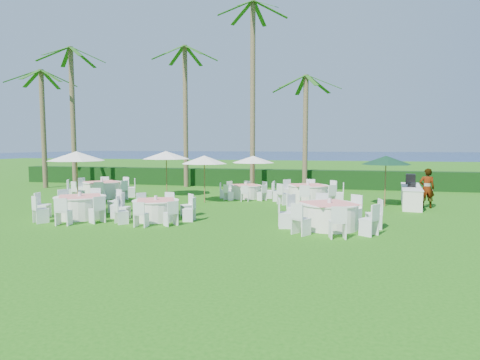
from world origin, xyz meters
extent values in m
plane|color=#1C6110|center=(0.00, 0.00, 0.00)|extent=(120.00, 120.00, 0.00)
cube|color=black|center=(0.00, 12.00, 0.60)|extent=(34.00, 1.00, 1.20)
plane|color=#062043|center=(0.00, 102.00, 0.00)|extent=(260.00, 260.00, 0.00)
cylinder|color=white|center=(-3.77, -1.16, 0.41)|extent=(1.89, 1.89, 0.82)
cylinder|color=white|center=(-3.77, -1.16, 0.83)|extent=(1.96, 1.96, 0.03)
cube|color=#FF897E|center=(-3.77, -1.16, 0.85)|extent=(2.12, 2.12, 0.01)
cylinder|color=silver|center=(-3.77, -1.16, 0.94)|extent=(0.13, 0.13, 0.17)
cube|color=white|center=(-2.33, -0.84, 0.49)|extent=(0.55, 0.55, 0.98)
cube|color=white|center=(-2.98, 0.08, 0.49)|extent=(0.63, 0.63, 0.98)
cube|color=white|center=(-4.09, 0.27, 0.49)|extent=(0.55, 0.55, 0.98)
cube|color=white|center=(-5.01, -0.37, 0.49)|extent=(0.63, 0.63, 0.98)
cube|color=white|center=(-5.21, -1.48, 0.49)|extent=(0.55, 0.55, 0.98)
cube|color=white|center=(-4.56, -2.41, 0.49)|extent=(0.63, 0.63, 0.98)
cube|color=white|center=(-3.45, -2.60, 0.49)|extent=(0.55, 0.55, 0.98)
cube|color=white|center=(-2.53, -1.95, 0.49)|extent=(0.63, 0.63, 0.98)
cylinder|color=white|center=(-0.66, -0.94, 0.37)|extent=(1.70, 1.70, 0.74)
cylinder|color=white|center=(-0.66, -0.94, 0.75)|extent=(1.77, 1.77, 0.03)
cube|color=#FF897E|center=(-0.66, -0.94, 0.77)|extent=(1.82, 1.82, 0.01)
cylinder|color=silver|center=(-0.66, -0.94, 0.86)|extent=(0.12, 0.12, 0.16)
cube|color=white|center=(0.67, -0.88, 0.44)|extent=(0.43, 0.43, 0.88)
cube|color=white|center=(0.24, 0.04, 0.44)|extent=(0.58, 0.58, 0.88)
cube|color=white|center=(-0.72, 0.38, 0.44)|extent=(0.43, 0.43, 0.88)
cube|color=white|center=(-1.64, -0.05, 0.44)|extent=(0.58, 0.58, 0.88)
cube|color=white|center=(-1.98, -1.00, 0.44)|extent=(0.43, 0.43, 0.88)
cube|color=white|center=(-1.55, -1.92, 0.44)|extent=(0.58, 0.58, 0.88)
cube|color=white|center=(-0.60, -2.27, 0.44)|extent=(0.43, 0.43, 0.88)
cube|color=white|center=(0.32, -1.84, 0.44)|extent=(0.58, 0.58, 0.88)
cylinder|color=white|center=(5.81, -1.04, 0.42)|extent=(1.93, 1.93, 0.84)
cylinder|color=white|center=(5.81, -1.04, 0.85)|extent=(2.01, 2.01, 0.03)
cube|color=#FF897E|center=(5.81, -1.04, 0.87)|extent=(2.15, 2.15, 0.01)
cylinder|color=silver|center=(5.81, -1.04, 0.96)|extent=(0.13, 0.13, 0.18)
cube|color=white|center=(7.30, -0.77, 0.50)|extent=(0.54, 0.54, 1.01)
cube|color=white|center=(6.68, 0.20, 0.50)|extent=(0.65, 0.65, 1.01)
cube|color=white|center=(5.55, 0.45, 0.50)|extent=(0.54, 0.54, 1.01)
cube|color=white|center=(4.58, -0.17, 0.50)|extent=(0.65, 0.65, 1.01)
cube|color=white|center=(4.32, -1.30, 0.50)|extent=(0.54, 0.54, 1.01)
cube|color=white|center=(4.95, -2.27, 0.50)|extent=(0.65, 0.65, 1.01)
cube|color=white|center=(6.07, -2.52, 0.50)|extent=(0.54, 0.54, 1.01)
cube|color=white|center=(7.05, -1.90, 0.50)|extent=(0.65, 0.65, 1.01)
cylinder|color=white|center=(-6.26, 4.39, 0.42)|extent=(1.93, 1.93, 0.84)
cylinder|color=white|center=(-6.26, 4.39, 0.85)|extent=(2.01, 2.01, 0.03)
cube|color=#FF897E|center=(-6.26, 4.39, 0.87)|extent=(2.20, 2.20, 0.01)
cylinder|color=silver|center=(-6.26, 4.39, 0.96)|extent=(0.13, 0.13, 0.18)
cube|color=white|center=(-4.91, 5.07, 0.50)|extent=(0.63, 0.63, 1.01)
cube|color=white|center=(-5.78, 5.83, 0.50)|extent=(0.59, 0.59, 1.01)
cube|color=white|center=(-6.93, 5.74, 0.50)|extent=(0.63, 0.63, 1.01)
cube|color=white|center=(-7.69, 4.87, 0.50)|extent=(0.59, 0.59, 1.01)
cube|color=white|center=(-7.61, 3.72, 0.50)|extent=(0.63, 0.63, 1.01)
cube|color=white|center=(-6.73, 2.96, 0.50)|extent=(0.59, 0.59, 1.01)
cube|color=white|center=(-5.58, 3.04, 0.50)|extent=(0.63, 0.63, 1.01)
cube|color=white|center=(-4.82, 3.92, 0.50)|extent=(0.59, 0.59, 1.01)
cylinder|color=white|center=(1.40, 5.99, 0.34)|extent=(1.57, 1.57, 0.68)
cylinder|color=white|center=(1.40, 5.99, 0.69)|extent=(1.63, 1.63, 0.03)
cube|color=#FF897E|center=(1.40, 5.99, 0.71)|extent=(1.74, 1.74, 0.01)
cylinder|color=silver|center=(1.40, 5.99, 0.80)|extent=(0.11, 0.11, 0.15)
cube|color=white|center=(2.60, 6.17, 0.41)|extent=(0.43, 0.43, 0.82)
cube|color=white|center=(2.12, 6.97, 0.41)|extent=(0.53, 0.53, 0.82)
cube|color=white|center=(1.21, 7.19, 0.41)|extent=(0.43, 0.43, 0.82)
cube|color=white|center=(0.41, 6.71, 0.41)|extent=(0.53, 0.53, 0.82)
cube|color=white|center=(0.19, 5.80, 0.41)|extent=(0.43, 0.43, 0.82)
cube|color=white|center=(0.67, 5.00, 0.41)|extent=(0.53, 0.53, 0.82)
cube|color=white|center=(1.58, 4.78, 0.41)|extent=(0.43, 0.43, 0.82)
cube|color=white|center=(2.38, 5.26, 0.41)|extent=(0.53, 0.53, 0.82)
cylinder|color=white|center=(4.73, 5.16, 0.42)|extent=(1.93, 1.93, 0.84)
cylinder|color=white|center=(4.73, 5.16, 0.85)|extent=(2.01, 2.01, 0.03)
cube|color=#FF897E|center=(4.73, 5.16, 0.87)|extent=(2.01, 2.01, 0.01)
cylinder|color=silver|center=(4.73, 5.16, 0.96)|extent=(0.13, 0.13, 0.18)
cube|color=white|center=(6.24, 5.12, 0.50)|extent=(0.48, 0.48, 1.01)
cube|color=white|center=(5.83, 6.20, 0.50)|extent=(0.66, 0.66, 1.01)
cube|color=white|center=(4.77, 6.67, 0.50)|extent=(0.48, 0.48, 1.01)
cube|color=white|center=(3.69, 6.26, 0.50)|extent=(0.66, 0.66, 1.01)
cube|color=white|center=(3.22, 5.20, 0.50)|extent=(0.48, 0.48, 1.01)
cube|color=white|center=(3.63, 4.12, 0.50)|extent=(0.66, 0.66, 1.01)
cube|color=white|center=(4.69, 3.65, 0.50)|extent=(0.48, 0.48, 1.01)
cube|color=white|center=(5.77, 4.06, 0.50)|extent=(0.66, 0.66, 1.01)
cylinder|color=brown|center=(-5.81, 1.60, 1.23)|extent=(0.06, 0.06, 2.46)
cone|color=white|center=(-5.81, 1.60, 2.34)|extent=(2.61, 2.61, 0.44)
sphere|color=brown|center=(-5.81, 1.60, 2.49)|extent=(0.10, 0.10, 0.10)
cylinder|color=brown|center=(-0.28, 3.91, 1.13)|extent=(0.05, 0.05, 2.25)
cone|color=white|center=(-0.28, 3.91, 2.14)|extent=(2.32, 2.32, 0.41)
sphere|color=brown|center=(-0.28, 3.91, 2.28)|extent=(0.09, 0.09, 0.09)
cylinder|color=brown|center=(-3.15, 5.91, 1.21)|extent=(0.06, 0.06, 2.42)
cone|color=white|center=(-3.15, 5.91, 2.30)|extent=(2.73, 2.73, 0.44)
sphere|color=brown|center=(-3.15, 5.91, 2.45)|extent=(0.10, 0.10, 0.10)
cylinder|color=brown|center=(1.56, 7.13, 1.08)|extent=(0.05, 0.05, 2.16)
cone|color=white|center=(1.56, 7.13, 2.05)|extent=(2.41, 2.41, 0.39)
sphere|color=brown|center=(1.56, 7.13, 2.19)|extent=(0.09, 0.09, 0.09)
cylinder|color=brown|center=(8.31, 4.56, 1.14)|extent=(0.05, 0.05, 2.28)
cone|color=#0D321D|center=(8.31, 4.56, 2.16)|extent=(2.25, 2.25, 0.41)
sphere|color=brown|center=(8.31, 4.56, 2.30)|extent=(0.09, 0.09, 0.09)
cube|color=white|center=(9.54, 5.08, 0.44)|extent=(1.33, 4.02, 0.89)
cube|color=white|center=(9.54, 5.08, 0.91)|extent=(1.39, 4.07, 0.04)
cube|color=black|center=(9.71, 6.25, 1.17)|extent=(0.52, 0.60, 0.49)
cube|color=black|center=(9.49, 4.69, 1.03)|extent=(0.39, 0.39, 0.20)
imported|color=gray|center=(10.10, 4.51, 0.90)|extent=(0.67, 0.45, 1.81)
cylinder|color=brown|center=(-10.92, 8.66, 4.63)|extent=(0.32, 0.32, 9.27)
cube|color=#174E13|center=(-9.89, 9.03, 8.78)|extent=(2.17, 1.01, 1.00)
cube|color=#174E13|center=(-10.73, 9.74, 8.78)|extent=(0.66, 2.22, 1.00)
cube|color=#174E13|center=(-11.76, 9.36, 8.78)|extent=(1.87, 1.64, 1.00)
cube|color=#174E13|center=(-11.95, 8.28, 8.78)|extent=(2.17, 1.01, 1.00)
cube|color=#174E13|center=(-11.11, 7.58, 8.78)|extent=(0.66, 2.22, 1.00)
cube|color=#174E13|center=(-10.08, 7.95, 8.78)|extent=(1.87, 1.64, 1.00)
cylinder|color=brown|center=(-3.84, 10.87, 4.75)|extent=(0.32, 0.32, 9.50)
cube|color=#174E13|center=(-2.81, 11.22, 9.01)|extent=(2.18, 0.97, 1.00)
cube|color=#174E13|center=(-3.63, 11.95, 9.01)|extent=(0.71, 2.22, 1.00)
cube|color=#174E13|center=(-4.67, 11.60, 9.01)|extent=(1.84, 1.67, 1.00)
cube|color=#174E13|center=(-4.88, 10.52, 9.01)|extent=(2.18, 0.97, 1.00)
cube|color=#174E13|center=(-4.06, 9.80, 9.01)|extent=(0.71, 2.22, 1.00)
cube|color=#174E13|center=(-3.02, 10.15, 9.01)|extent=(1.84, 1.67, 1.00)
cylinder|color=brown|center=(0.93, 10.15, 5.88)|extent=(0.32, 0.32, 11.76)
cube|color=#174E13|center=(1.96, 10.52, 11.28)|extent=(2.17, 1.02, 1.00)
cube|color=#174E13|center=(1.12, 11.23, 11.28)|extent=(0.66, 2.22, 1.00)
cube|color=#174E13|center=(0.09, 10.85, 11.28)|extent=(1.87, 1.63, 1.00)
cube|color=#174E13|center=(-0.10, 9.77, 11.28)|extent=(2.17, 1.02, 1.00)
cube|color=#174E13|center=(0.74, 9.07, 11.28)|extent=(0.66, 2.22, 1.00)
cube|color=#174E13|center=(1.77, 9.44, 11.28)|extent=(1.87, 1.63, 1.00)
cylinder|color=brown|center=(4.20, 10.89, 3.63)|extent=(0.32, 0.32, 7.25)
cube|color=#174E13|center=(5.28, 10.70, 6.77)|extent=(2.22, 0.67, 1.00)
cube|color=#174E13|center=(4.91, 11.73, 6.77)|extent=(1.64, 1.86, 1.00)
cube|color=#174E13|center=(3.83, 11.93, 6.77)|extent=(1.01, 2.17, 1.00)
cube|color=#174E13|center=(3.12, 11.09, 6.77)|extent=(2.22, 0.67, 1.00)
cube|color=#174E13|center=(3.49, 10.06, 6.77)|extent=(1.64, 1.86, 1.00)
cube|color=#174E13|center=(4.57, 9.86, 6.77)|extent=(1.01, 2.17, 1.00)
cylinder|color=brown|center=(-12.82, 8.15, 3.89)|extent=(0.32, 0.32, 7.79)
cube|color=#174E13|center=(-11.80, 7.74, 7.30)|extent=(2.15, 1.08, 1.00)
cube|color=#174E13|center=(-11.95, 8.83, 7.30)|extent=(1.91, 1.58, 1.00)
cube|color=#174E13|center=(-12.97, 9.24, 7.30)|extent=(0.59, 2.22, 1.00)
cube|color=#174E13|center=(-13.83, 8.56, 7.30)|extent=(2.15, 1.08, 1.00)
cube|color=#174E13|center=(-13.68, 7.48, 7.30)|extent=(1.91, 1.58, 1.00)
cube|color=#174E13|center=(-12.66, 7.07, 7.30)|extent=(0.59, 2.22, 1.00)
camera|label=1|loc=(5.85, -14.99, 2.86)|focal=30.00mm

